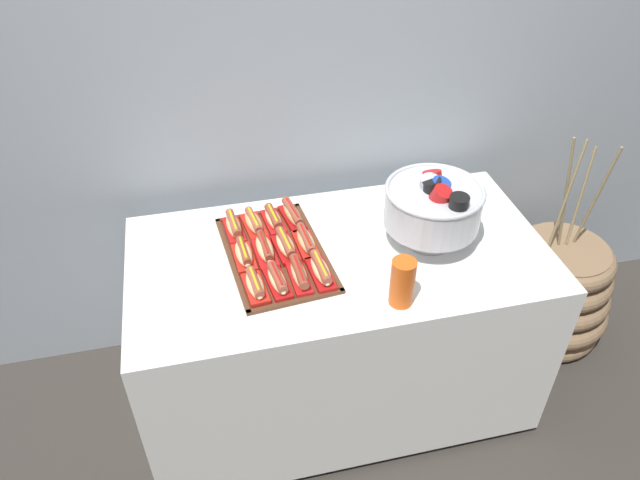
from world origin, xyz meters
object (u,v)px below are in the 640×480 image
object	(u,v)px
cup_stack	(402,282)
hot_dog_10	(273,219)
hot_dog_1	(277,280)
hot_dog_6	(286,245)
hot_dog_9	(254,223)
hot_dog_3	(321,270)
hot_dog_8	(234,226)
serving_tray	(276,254)
punch_bowl	(433,205)
hot_dog_5	(265,249)
hot_dog_11	(293,215)
floor_vase	(552,291)
hot_dog_4	(244,254)
hot_dog_0	(255,285)
hot_dog_2	(299,275)
buffet_table	(338,326)
hot_dog_7	(306,241)

from	to	relation	value
cup_stack	hot_dog_10	bearing A→B (deg)	123.95
hot_dog_1	hot_dog_10	bearing A→B (deg)	82.66
hot_dog_6	hot_dog_9	distance (m)	0.18
hot_dog_3	hot_dog_8	bearing A→B (deg)	129.75
serving_tray	hot_dog_6	xyz separation A→B (m)	(0.04, 0.00, 0.03)
hot_dog_3	cup_stack	world-z (taller)	cup_stack
punch_bowl	hot_dog_1	bearing A→B (deg)	-168.21
hot_dog_3	hot_dog_5	bearing A→B (deg)	137.74
hot_dog_10	hot_dog_1	bearing A→B (deg)	-97.34
hot_dog_10	hot_dog_11	size ratio (longest dim) A/B	0.87
hot_dog_1	hot_dog_11	world-z (taller)	hot_dog_11
floor_vase	serving_tray	xyz separation A→B (m)	(-1.29, -0.11, 0.55)
hot_dog_4	hot_dog_11	xyz separation A→B (m)	(0.21, 0.19, 0.00)
hot_dog_6	punch_bowl	size ratio (longest dim) A/B	0.49
hot_dog_6	punch_bowl	bearing A→B (deg)	-5.64
hot_dog_8	punch_bowl	distance (m)	0.72
hot_dog_0	hot_dog_1	xyz separation A→B (m)	(0.07, 0.01, 0.00)
hot_dog_1	floor_vase	bearing A→B (deg)	12.05
hot_dog_2	hot_dog_0	bearing A→B (deg)	-174.54
hot_dog_2	hot_dog_5	world-z (taller)	hot_dog_5
hot_dog_8	punch_bowl	bearing A→B (deg)	-16.41
serving_tray	hot_dog_1	bearing A→B (deg)	-97.34
hot_dog_10	buffet_table	bearing A→B (deg)	-45.35
hot_dog_9	cup_stack	distance (m)	0.63
hot_dog_1	hot_dog_9	size ratio (longest dim) A/B	1.00
serving_tray	punch_bowl	size ratio (longest dim) A/B	1.61
buffet_table	hot_dog_7	distance (m)	0.43
hot_dog_6	hot_dog_1	bearing A→B (deg)	-108.98
hot_dog_1	punch_bowl	bearing A→B (deg)	11.79
floor_vase	hot_dog_7	world-z (taller)	floor_vase
hot_dog_1	cup_stack	world-z (taller)	cup_stack
hot_dog_0	hot_dog_10	size ratio (longest dim) A/B	0.99
hot_dog_11	punch_bowl	bearing A→B (deg)	-25.88
hot_dog_7	hot_dog_11	world-z (taller)	hot_dog_11
hot_dog_5	hot_dog_10	size ratio (longest dim) A/B	1.07
hot_dog_5	hot_dog_11	bearing A→B (deg)	53.19
buffet_table	hot_dog_1	size ratio (longest dim) A/B	8.81
hot_dog_5	hot_dog_3	bearing A→B (deg)	-42.26
hot_dog_0	hot_dog_7	xyz separation A→B (m)	(0.21, 0.19, 0.00)
hot_dog_11	hot_dog_5	bearing A→B (deg)	-126.81
hot_dog_2	hot_dog_5	distance (m)	0.18
hot_dog_6	hot_dog_11	world-z (taller)	hot_dog_11
hot_dog_4	hot_dog_10	size ratio (longest dim) A/B	0.99
hot_dog_1	hot_dog_7	world-z (taller)	same
floor_vase	serving_tray	size ratio (longest dim) A/B	1.86
hot_dog_5	hot_dog_6	size ratio (longest dim) A/B	1.03
cup_stack	hot_dog_5	bearing A→B (deg)	140.63
hot_dog_3	hot_dog_8	world-z (taller)	hot_dog_8
hot_dog_6	hot_dog_8	bearing A→B (deg)	137.74
hot_dog_5	hot_dog_11	distance (m)	0.22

